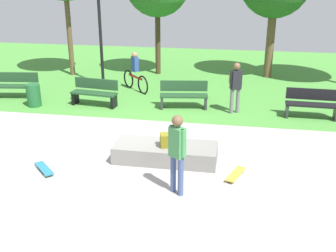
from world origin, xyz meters
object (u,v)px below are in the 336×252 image
Objects in this scene: skateboard_by_ledge at (236,174)px; skater_performing_trick at (177,149)px; park_bench_near_path at (16,85)px; lamp_post at (100,23)px; park_bench_far_right at (184,94)px; trash_bin at (34,95)px; skateboard_spare at (44,168)px; pedestrian_with_backpack at (235,83)px; park_bench_by_oak at (312,103)px; backpack_on_ledge at (164,140)px; cyclist_on_bicycle at (135,74)px; concrete_ledge at (166,153)px; park_bench_far_left at (95,92)px.

skater_performing_trick is at bearing -142.17° from skateboard_by_ledge.
park_bench_near_path reaches higher than skateboard_by_ledge.
lamp_post is (-4.24, 7.90, 1.45)m from skater_performing_trick.
skateboard_by_ledge is 5.04m from park_bench_far_right.
skateboard_spare is at bearing -60.74° from trash_bin.
skater_performing_trick is 1.05× the size of pedestrian_with_backpack.
park_bench_by_oak is at bearing 62.81° from skateboard_by_ledge.
backpack_on_ledge is 2.91m from skateboard_spare.
lamp_post is 2.41m from cyclist_on_bicycle.
park_bench_by_oak is (3.99, 3.84, 0.27)m from concrete_ledge.
lamp_post is at bearing 63.81° from trash_bin.
skater_performing_trick reaches higher than park_bench_far_right.
concrete_ledge is 1.65× the size of cyclist_on_bicycle.
trash_bin is at bearing -175.86° from pedestrian_with_backpack.
skater_performing_trick is 5.67m from park_bench_far_right.
skateboard_spare is at bearing -158.68° from concrete_ledge.
trash_bin is at bearing -36.28° from park_bench_near_path.
park_bench_far_right is 4.72m from lamp_post.
lamp_post reaches higher than park_bench_by_oak.
lamp_post is (-3.72, 6.49, 1.90)m from backpack_on_ledge.
skater_performing_trick is 1.06× the size of park_bench_far_right.
lamp_post is at bearing 154.74° from pedestrian_with_backpack.
skateboard_spare is 8.30m from park_bench_by_oak.
park_bench_far_left is 4.78m from pedestrian_with_backpack.
skater_performing_trick is at bearing 3.42° from backpack_on_ledge.
skateboard_spare is 6.40m from park_bench_near_path.
lamp_post is at bearing 118.24° from skater_performing_trick.
park_bench_by_oak is (4.10, -0.27, 0.00)m from park_bench_far_right.
lamp_post reaches higher than skateboard_by_ledge.
park_bench_by_oak is 8.37m from lamp_post.
park_bench_by_oak is 1.06× the size of cyclist_on_bicycle.
pedestrian_with_backpack reaches higher than concrete_ledge.
park_bench_far_left is at bearing -175.24° from park_bench_far_right.
backpack_on_ledge is at bearing -69.49° from cyclist_on_bicycle.
cyclist_on_bicycle is (-6.25, 2.08, 0.15)m from park_bench_by_oak.
skater_performing_trick is 2.47× the size of skateboard_spare.
concrete_ledge reaches higher than skateboard_spare.
park_bench_far_left is (3.14, -0.36, 0.00)m from park_bench_near_path.
pedestrian_with_backpack is at bearing -27.88° from cyclist_on_bicycle.
park_bench_near_path is 0.41× the size of lamp_post.
skateboard_by_ledge is at bearing -18.02° from concrete_ledge.
skater_performing_trick reaches higher than skateboard_by_ledge.
park_bench_near_path reaches higher than concrete_ledge.
skateboard_spare is at bearing -143.81° from park_bench_by_oak.
lamp_post is (-7.72, 2.55, 2.00)m from park_bench_by_oak.
park_bench_far_right is (-0.63, 5.61, -0.55)m from skater_performing_trick.
park_bench_far_left is at bearing 95.39° from skateboard_spare.
skater_performing_trick reaches higher than skateboard_spare.
skater_performing_trick is 1.81m from skateboard_by_ledge.
park_bench_far_left reaches higher than skateboard_spare.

